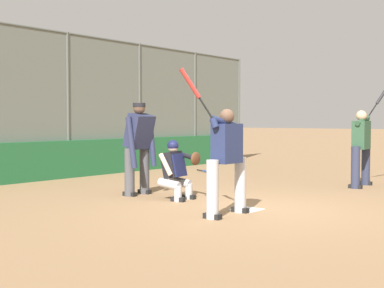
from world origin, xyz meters
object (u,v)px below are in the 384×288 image
at_px(umpire_home, 139,145).
at_px(spare_bat_near_backstop, 206,171).
at_px(batter_on_deck, 361,145).
at_px(catcher_behind_plate, 177,169).
at_px(batter_at_plate, 226,158).

distance_m(umpire_home, spare_bat_near_backstop, 4.78).
distance_m(batter_on_deck, spare_bat_near_backstop, 4.65).
bearing_deg(catcher_behind_plate, batter_on_deck, 146.23).
height_order(batter_at_plate, umpire_home, batter_at_plate).
relative_size(batter_at_plate, batter_on_deck, 0.99).
relative_size(catcher_behind_plate, umpire_home, 0.61).
height_order(catcher_behind_plate, spare_bat_near_backstop, catcher_behind_plate).
bearing_deg(catcher_behind_plate, spare_bat_near_backstop, -157.08).
height_order(batter_at_plate, batter_on_deck, batter_on_deck).
xyz_separation_m(batter_at_plate, spare_bat_near_backstop, (-5.12, -4.32, -0.86)).
relative_size(catcher_behind_plate, batter_on_deck, 0.48).
height_order(umpire_home, spare_bat_near_backstop, umpire_home).
bearing_deg(spare_bat_near_backstop, batter_at_plate, -26.16).
bearing_deg(spare_bat_near_backstop, catcher_behind_plate, -34.86).
distance_m(batter_at_plate, catcher_behind_plate, 1.85).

